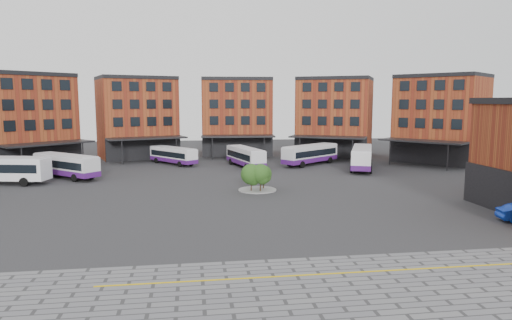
{
  "coord_description": "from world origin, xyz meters",
  "views": [
    {
      "loc": [
        -5.41,
        -39.32,
        10.34
      ],
      "look_at": [
        1.35,
        8.59,
        4.0
      ],
      "focal_mm": 32.0,
      "sensor_mm": 36.0,
      "label": 1
    }
  ],
  "objects": [
    {
      "name": "yellow_line",
      "position": [
        2.0,
        -14.0,
        0.03
      ],
      "size": [
        26.0,
        0.15,
        0.02
      ],
      "primitive_type": "cube",
      "color": "gold",
      "rests_on": "paving_zone"
    },
    {
      "name": "tree_island",
      "position": [
        1.96,
        11.53,
        1.8
      ],
      "size": [
        4.4,
        4.4,
        3.22
      ],
      "color": "gray",
      "rests_on": "ground"
    },
    {
      "name": "bus_e",
      "position": [
        13.48,
        31.77,
        1.74
      ],
      "size": [
        10.64,
        8.98,
        3.21
      ],
      "rotation": [
        0.0,
        0.0,
        -0.92
      ],
      "color": "silver",
      "rests_on": "ground"
    },
    {
      "name": "bus_b",
      "position": [
        -22.2,
        24.05,
        1.71
      ],
      "size": [
        10.08,
        9.39,
        3.16
      ],
      "rotation": [
        0.0,
        0.0,
        0.84
      ],
      "color": "silver",
      "rests_on": "ground"
    },
    {
      "name": "bus_a",
      "position": [
        -29.09,
        20.42,
        2.02
      ],
      "size": [
        12.34,
        5.24,
        3.4
      ],
      "rotation": [
        0.0,
        0.0,
        1.36
      ],
      "color": "white",
      "rests_on": "ground"
    },
    {
      "name": "bus_c",
      "position": [
        -8.47,
        35.3,
        1.52
      ],
      "size": [
        7.98,
        9.21,
        2.8
      ],
      "rotation": [
        0.0,
        0.0,
        0.67
      ],
      "color": "white",
      "rests_on": "ground"
    },
    {
      "name": "main_building",
      "position": [
        -4.77,
        38.25,
        7.23
      ],
      "size": [
        94.14,
        42.48,
        14.6
      ],
      "color": "brown",
      "rests_on": "ground"
    },
    {
      "name": "ground",
      "position": [
        0.0,
        0.0,
        0.0
      ],
      "size": [
        160.0,
        160.0,
        0.0
      ],
      "primitive_type": "plane",
      "color": "#28282B",
      "rests_on": "ground"
    },
    {
      "name": "bus_d",
      "position": [
        2.8,
        30.67,
        1.65
      ],
      "size": [
        5.14,
        11.08,
        3.04
      ],
      "rotation": [
        0.0,
        0.0,
        0.26
      ],
      "color": "silver",
      "rests_on": "ground"
    },
    {
      "name": "bus_f",
      "position": [
        19.89,
        25.83,
        1.83
      ],
      "size": [
        7.1,
        12.16,
        3.38
      ],
      "rotation": [
        0.0,
        0.0,
        -0.39
      ],
      "color": "white",
      "rests_on": "ground"
    }
  ]
}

